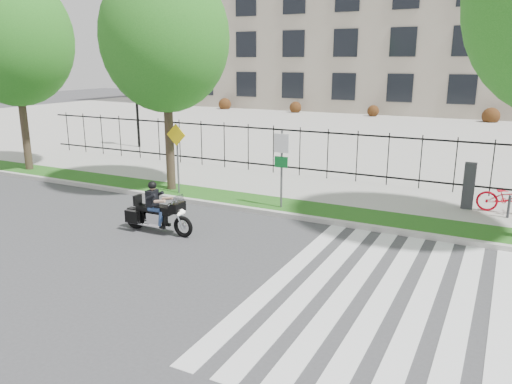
% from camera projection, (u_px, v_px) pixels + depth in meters
% --- Properties ---
extents(ground, '(120.00, 120.00, 0.00)m').
position_uv_depth(ground, '(202.00, 260.00, 12.32)').
color(ground, '#3B3A3D').
rests_on(ground, ground).
extents(curb, '(60.00, 0.20, 0.15)m').
position_uv_depth(curb, '(273.00, 213.00, 15.83)').
color(curb, '#B2B0A8').
rests_on(curb, ground).
extents(grass_verge, '(60.00, 1.50, 0.15)m').
position_uv_depth(grass_verge, '(284.00, 206.00, 16.56)').
color(grass_verge, '#1A5A16').
rests_on(grass_verge, ground).
extents(sidewalk, '(60.00, 3.50, 0.15)m').
position_uv_depth(sidewalk, '(311.00, 190.00, 18.71)').
color(sidewalk, '#A09E96').
rests_on(sidewalk, ground).
extents(plaza, '(80.00, 34.00, 0.10)m').
position_uv_depth(plaza, '(404.00, 132.00, 33.82)').
color(plaza, '#A09E96').
rests_on(plaza, ground).
extents(crosswalk_stripes, '(5.70, 8.00, 0.01)m').
position_uv_depth(crosswalk_stripes, '(401.00, 301.00, 10.19)').
color(crosswalk_stripes, silver).
rests_on(crosswalk_stripes, ground).
extents(iron_fence, '(30.00, 0.06, 2.00)m').
position_uv_depth(iron_fence, '(328.00, 154.00, 19.94)').
color(iron_fence, black).
rests_on(iron_fence, sidewalk).
extents(office_building, '(60.00, 21.90, 20.15)m').
position_uv_depth(office_building, '(453.00, 5.00, 48.44)').
color(office_building, '#A49784').
rests_on(office_building, ground).
extents(lamp_post_left, '(1.06, 0.70, 4.25)m').
position_uv_depth(lamp_post_left, '(136.00, 90.00, 27.12)').
color(lamp_post_left, black).
rests_on(lamp_post_left, ground).
extents(street_tree_0, '(4.75, 4.75, 8.19)m').
position_uv_depth(street_tree_0, '(14.00, 40.00, 20.55)').
color(street_tree_0, '#35261D').
rests_on(street_tree_0, grass_verge).
extents(street_tree_1, '(4.47, 4.47, 7.96)m').
position_uv_depth(street_tree_1, '(165.00, 38.00, 17.19)').
color(street_tree_1, '#35261D').
rests_on(street_tree_1, grass_verge).
extents(sign_pole_regulatory, '(0.50, 0.09, 2.50)m').
position_uv_depth(sign_pole_regulatory, '(281.00, 159.00, 15.79)').
color(sign_pole_regulatory, '#59595B').
rests_on(sign_pole_regulatory, grass_verge).
extents(sign_pole_warning, '(0.78, 0.09, 2.49)m').
position_uv_depth(sign_pole_warning, '(177.00, 149.00, 17.58)').
color(sign_pole_warning, '#59595B').
rests_on(sign_pole_warning, grass_verge).
extents(motorcycle_rider, '(2.33, 0.68, 1.80)m').
position_uv_depth(motorcycle_rider, '(157.00, 212.00, 14.13)').
color(motorcycle_rider, black).
rests_on(motorcycle_rider, ground).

